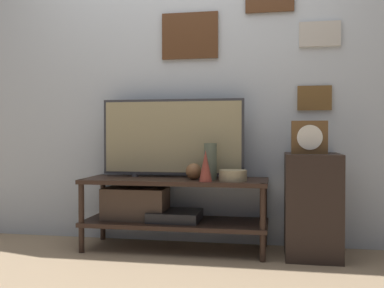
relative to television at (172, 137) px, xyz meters
The scene contains 10 objects.
ground_plane 0.89m from the television, 83.45° to the right, with size 12.00×12.00×0.00m, color #997F60.
wall_back 0.58m from the television, 75.04° to the left, with size 6.40×0.08×2.70m.
media_console 0.50m from the television, 122.38° to the right, with size 1.32×0.46×0.51m.
television is the anchor object (origin of this frame).
vase_tall_ceramic 0.38m from the television, 24.83° to the right, with size 0.09×0.09×0.26m.
vase_slim_bronze 0.44m from the television, 43.22° to the right, with size 0.09×0.09×0.21m.
vase_round_glass 0.34m from the television, 37.35° to the right, with size 0.11×0.11×0.11m.
vase_wide_bowl 0.56m from the television, 20.79° to the right, with size 0.19×0.19×0.07m.
side_table 1.10m from the television, ahead, with size 0.36×0.45×0.70m.
mantel_clock 0.98m from the television, ahead, with size 0.23×0.11×0.22m.
Camera 1 is at (0.70, -2.87, 0.83)m, focal length 42.00 mm.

